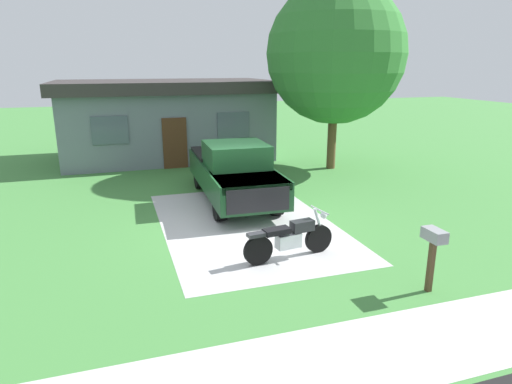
# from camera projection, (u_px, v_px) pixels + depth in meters

# --- Properties ---
(ground_plane) EXTENTS (80.00, 80.00, 0.00)m
(ground_plane) POSITION_uv_depth(u_px,v_px,m) (247.00, 224.00, 12.13)
(ground_plane) COLOR #43843E
(driveway_pad) EXTENTS (4.51, 7.01, 0.01)m
(driveway_pad) POSITION_uv_depth(u_px,v_px,m) (247.00, 224.00, 12.13)
(driveway_pad) COLOR #B9B9B9
(driveway_pad) RESTS_ON ground
(sidewalk_strip) EXTENTS (36.00, 1.80, 0.01)m
(sidewalk_strip) POSITION_uv_depth(u_px,v_px,m) (363.00, 355.00, 6.64)
(sidewalk_strip) COLOR beige
(sidewalk_strip) RESTS_ON ground
(motorcycle) EXTENTS (2.20, 0.70, 1.09)m
(motorcycle) POSITION_uv_depth(u_px,v_px,m) (290.00, 238.00, 9.88)
(motorcycle) COLOR black
(motorcycle) RESTS_ON ground
(pickup_truck) EXTENTS (2.18, 5.69, 1.90)m
(pickup_truck) POSITION_uv_depth(u_px,v_px,m) (233.00, 170.00, 14.11)
(pickup_truck) COLOR black
(pickup_truck) RESTS_ON ground
(mailbox) EXTENTS (0.26, 0.48, 1.26)m
(mailbox) POSITION_uv_depth(u_px,v_px,m) (433.00, 244.00, 8.28)
(mailbox) COLOR #4C3823
(mailbox) RESTS_ON ground
(shade_tree) EXTENTS (5.47, 5.47, 7.33)m
(shade_tree) POSITION_uv_depth(u_px,v_px,m) (336.00, 54.00, 17.46)
(shade_tree) COLOR brown
(shade_tree) RESTS_ON ground
(neighbor_house) EXTENTS (9.60, 5.60, 3.50)m
(neighbor_house) POSITION_uv_depth(u_px,v_px,m) (167.00, 119.00, 20.53)
(neighbor_house) COLOR slate
(neighbor_house) RESTS_ON ground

